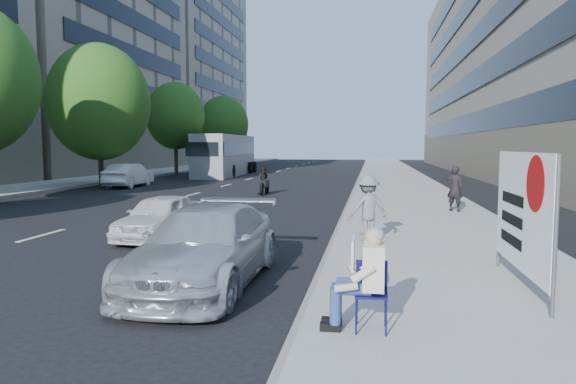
% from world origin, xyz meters
% --- Properties ---
extents(ground, '(160.00, 160.00, 0.00)m').
position_xyz_m(ground, '(0.00, 0.00, 0.00)').
color(ground, black).
rests_on(ground, ground).
extents(near_sidewalk, '(5.00, 120.00, 0.15)m').
position_xyz_m(near_sidewalk, '(4.00, 20.00, 0.07)').
color(near_sidewalk, gray).
rests_on(near_sidewalk, ground).
extents(far_sidewalk, '(4.50, 120.00, 0.15)m').
position_xyz_m(far_sidewalk, '(-16.75, 20.00, 0.07)').
color(far_sidewalk, gray).
rests_on(far_sidewalk, ground).
extents(far_bldg_north, '(22.00, 28.00, 28.00)m').
position_xyz_m(far_bldg_north, '(-30.00, 62.00, 14.00)').
color(far_bldg_north, tan).
rests_on(far_bldg_north, ground).
extents(near_building, '(14.00, 70.00, 20.00)m').
position_xyz_m(near_building, '(17.00, 32.00, 10.00)').
color(near_building, '#9E9688').
rests_on(near_building, ground).
extents(tree_far_c, '(6.00, 6.00, 8.47)m').
position_xyz_m(tree_far_c, '(-13.70, 18.00, 5.02)').
color(tree_far_c, '#382616').
rests_on(tree_far_c, ground).
extents(tree_far_d, '(4.80, 4.80, 7.65)m').
position_xyz_m(tree_far_d, '(-13.70, 30.00, 4.89)').
color(tree_far_d, '#382616').
rests_on(tree_far_d, ground).
extents(tree_far_e, '(5.40, 5.40, 7.89)m').
position_xyz_m(tree_far_e, '(-13.70, 44.00, 4.78)').
color(tree_far_e, '#382616').
rests_on(tree_far_e, ground).
extents(seated_protester, '(0.83, 1.11, 1.31)m').
position_xyz_m(seated_protester, '(2.29, -4.24, 0.87)').
color(seated_protester, '#151354').
rests_on(seated_protester, near_sidewalk).
extents(jogger, '(1.19, 0.97, 1.60)m').
position_xyz_m(jogger, '(2.30, 1.82, 0.95)').
color(jogger, slate).
rests_on(jogger, near_sidewalk).
extents(pedestrian_woman, '(0.71, 0.65, 1.62)m').
position_xyz_m(pedestrian_woman, '(5.27, 8.05, 0.96)').
color(pedestrian_woman, black).
rests_on(pedestrian_woman, near_sidewalk).
extents(protest_banner, '(0.08, 3.06, 2.20)m').
position_xyz_m(protest_banner, '(4.78, -1.91, 1.40)').
color(protest_banner, '#4C4C4C').
rests_on(protest_banner, near_sidewalk).
extents(parked_sedan, '(1.96, 4.73, 1.37)m').
position_xyz_m(parked_sedan, '(-0.50, -2.00, 0.68)').
color(parked_sedan, '#BABDC2').
rests_on(parked_sedan, ground).
extents(white_sedan_near, '(1.58, 3.51, 1.17)m').
position_xyz_m(white_sedan_near, '(-3.12, 2.13, 0.59)').
color(white_sedan_near, white).
rests_on(white_sedan_near, ground).
extents(white_sedan_mid, '(1.65, 4.28, 1.39)m').
position_xyz_m(white_sedan_mid, '(-11.89, 17.92, 0.70)').
color(white_sedan_mid, white).
rests_on(white_sedan_mid, ground).
extents(motorcycle, '(0.74, 2.05, 1.42)m').
position_xyz_m(motorcycle, '(-2.96, 14.64, 0.64)').
color(motorcycle, black).
rests_on(motorcycle, ground).
extents(bus, '(3.10, 12.15, 3.30)m').
position_xyz_m(bus, '(-9.55, 30.45, 1.64)').
color(bus, gray).
rests_on(bus, ground).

